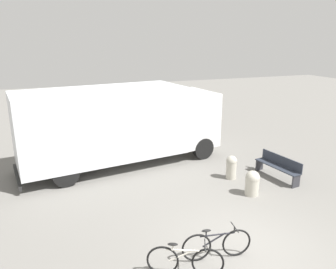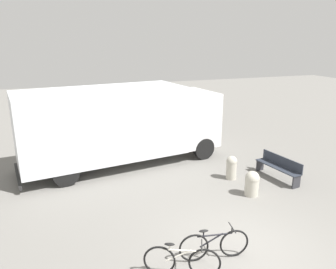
{
  "view_description": "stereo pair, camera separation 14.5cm",
  "coord_description": "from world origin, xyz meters",
  "px_view_note": "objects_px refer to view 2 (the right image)",
  "views": [
    {
      "loc": [
        -4.14,
        -5.72,
        4.87
      ],
      "look_at": [
        -0.29,
        4.52,
        1.63
      ],
      "focal_mm": 35.0,
      "sensor_mm": 36.0,
      "label": 1
    },
    {
      "loc": [
        -4.0,
        -5.77,
        4.87
      ],
      "look_at": [
        -0.29,
        4.52,
        1.63
      ],
      "focal_mm": 35.0,
      "sensor_mm": 36.0,
      "label": 2
    }
  ],
  "objects_px": {
    "park_bench": "(279,166)",
    "bicycle_near": "(182,261)",
    "delivery_truck": "(121,123)",
    "bollard_near_bench": "(252,183)",
    "bicycle_middle": "(214,245)",
    "bollard_far_bench": "(231,167)"
  },
  "relations": [
    {
      "from": "bicycle_middle",
      "to": "bollard_far_bench",
      "type": "xyz_separation_m",
      "value": [
        2.66,
        3.78,
        0.09
      ]
    },
    {
      "from": "bicycle_near",
      "to": "bicycle_middle",
      "type": "bearing_deg",
      "value": 41.55
    },
    {
      "from": "bollard_far_bench",
      "to": "delivery_truck",
      "type": "bearing_deg",
      "value": 140.59
    },
    {
      "from": "park_bench",
      "to": "delivery_truck",
      "type": "bearing_deg",
      "value": 48.37
    },
    {
      "from": "bicycle_near",
      "to": "bollard_far_bench",
      "type": "xyz_separation_m",
      "value": [
        3.56,
        4.05,
        0.09
      ]
    },
    {
      "from": "bicycle_near",
      "to": "bollard_far_bench",
      "type": "distance_m",
      "value": 5.39
    },
    {
      "from": "bicycle_middle",
      "to": "bollard_far_bench",
      "type": "bearing_deg",
      "value": 64.21
    },
    {
      "from": "park_bench",
      "to": "bicycle_middle",
      "type": "relative_size",
      "value": 1.15
    },
    {
      "from": "delivery_truck",
      "to": "bicycle_middle",
      "type": "bearing_deg",
      "value": -91.71
    },
    {
      "from": "bicycle_middle",
      "to": "delivery_truck",
      "type": "bearing_deg",
      "value": 105.53
    },
    {
      "from": "bollard_near_bench",
      "to": "delivery_truck",
      "type": "bearing_deg",
      "value": 128.9
    },
    {
      "from": "park_bench",
      "to": "bollard_near_bench",
      "type": "height_order",
      "value": "bollard_near_bench"
    },
    {
      "from": "delivery_truck",
      "to": "park_bench",
      "type": "xyz_separation_m",
      "value": [
        4.98,
        -3.33,
        -1.23
      ]
    },
    {
      "from": "delivery_truck",
      "to": "bollard_near_bench",
      "type": "relative_size",
      "value": 9.93
    },
    {
      "from": "bicycle_near",
      "to": "bicycle_middle",
      "type": "xyz_separation_m",
      "value": [
        0.9,
        0.27,
        0.0
      ]
    },
    {
      "from": "park_bench",
      "to": "bollard_near_bench",
      "type": "xyz_separation_m",
      "value": [
        -1.65,
        -0.79,
        -0.03
      ]
    },
    {
      "from": "bollard_near_bench",
      "to": "bollard_far_bench",
      "type": "xyz_separation_m",
      "value": [
        0.04,
        1.35,
        0.03
      ]
    },
    {
      "from": "bollard_near_bench",
      "to": "bollard_far_bench",
      "type": "bearing_deg",
      "value": 88.13
    },
    {
      "from": "park_bench",
      "to": "bicycle_near",
      "type": "height_order",
      "value": "park_bench"
    },
    {
      "from": "bicycle_near",
      "to": "bicycle_middle",
      "type": "distance_m",
      "value": 0.94
    },
    {
      "from": "bicycle_near",
      "to": "bollard_near_bench",
      "type": "height_order",
      "value": "bollard_near_bench"
    },
    {
      "from": "park_bench",
      "to": "bicycle_near",
      "type": "bearing_deg",
      "value": 116.14
    }
  ]
}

